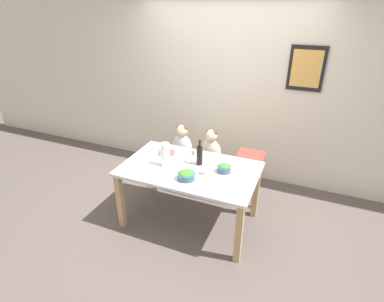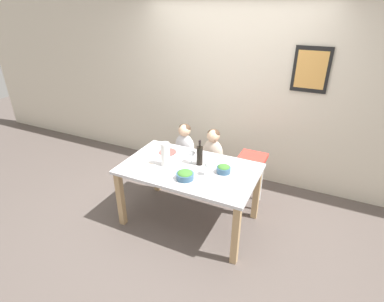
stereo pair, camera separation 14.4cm
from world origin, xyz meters
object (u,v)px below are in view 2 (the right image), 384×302
at_px(wine_glass_near, 208,165).
at_px(salad_bowl_small, 224,169).
at_px(chair_far_center, 212,168).
at_px(paper_towel_roll, 165,154).
at_px(chair_far_left, 185,162).
at_px(person_child_left, 185,140).
at_px(wine_glass_far, 192,153).
at_px(dinner_plate_front_left, 146,167).
at_px(wine_bottle, 200,155).
at_px(person_child_center, 213,146).
at_px(salad_bowl_large, 185,175).
at_px(dinner_plate_back_left, 168,152).
at_px(chair_right_highchair, 252,167).

distance_m(wine_glass_near, salad_bowl_small, 0.20).
height_order(chair_far_center, paper_towel_roll, paper_towel_roll).
distance_m(chair_far_left, person_child_left, 0.34).
bearing_deg(person_child_left, chair_far_left, -90.00).
xyz_separation_m(chair_far_center, wine_glass_far, (-0.05, -0.56, 0.48)).
xyz_separation_m(wine_glass_far, dinner_plate_front_left, (-0.41, -0.33, -0.12)).
bearing_deg(chair_far_center, wine_bottle, -84.17).
bearing_deg(person_child_center, person_child_left, 180.00).
xyz_separation_m(person_child_left, person_child_center, (0.42, 0.00, 0.00)).
xyz_separation_m(chair_far_center, salad_bowl_large, (0.05, -0.91, 0.40)).
relative_size(salad_bowl_large, dinner_plate_back_left, 0.89).
xyz_separation_m(dinner_plate_front_left, dinner_plate_back_left, (0.03, 0.44, 0.00)).
xyz_separation_m(person_child_center, paper_towel_roll, (-0.29, -0.74, 0.16)).
distance_m(wine_glass_near, salad_bowl_large, 0.27).
distance_m(chair_far_left, salad_bowl_small, 1.08).
relative_size(chair_right_highchair, person_child_center, 1.45).
relative_size(chair_right_highchair, salad_bowl_small, 4.52).
relative_size(wine_bottle, dinner_plate_back_left, 1.42).
bearing_deg(salad_bowl_large, wine_bottle, 88.08).
relative_size(chair_far_left, person_child_left, 0.97).
distance_m(paper_towel_roll, dinner_plate_front_left, 0.26).
xyz_separation_m(salad_bowl_small, dinner_plate_front_left, (-0.83, -0.28, -0.04)).
bearing_deg(wine_glass_far, dinner_plate_front_left, -140.93).
distance_m(paper_towel_roll, wine_glass_far, 0.30).
distance_m(wine_glass_far, salad_bowl_large, 0.37).
distance_m(chair_far_left, dinner_plate_front_left, 0.96).
height_order(wine_glass_near, dinner_plate_back_left, wine_glass_near).
relative_size(person_child_center, wine_glass_far, 2.92).
distance_m(wine_glass_near, dinner_plate_front_left, 0.72).
xyz_separation_m(person_child_center, salad_bowl_small, (0.37, -0.61, 0.07)).
bearing_deg(dinner_plate_front_left, salad_bowl_large, -1.95).
height_order(wine_glass_far, salad_bowl_large, wine_glass_far).
distance_m(chair_far_center, person_child_center, 0.34).
bearing_deg(person_child_center, chair_far_center, -90.00).
xyz_separation_m(salad_bowl_small, dinner_plate_back_left, (-0.80, 0.15, -0.04)).
bearing_deg(wine_glass_near, dinner_plate_back_left, 157.03).
height_order(chair_far_left, dinner_plate_front_left, dinner_plate_front_left).
height_order(person_child_left, salad_bowl_small, person_child_left).
bearing_deg(wine_bottle, chair_far_left, 130.53).
xyz_separation_m(chair_far_left, chair_far_center, (0.42, 0.00, 0.00)).
distance_m(salad_bowl_large, dinner_plate_back_left, 0.66).
bearing_deg(chair_far_left, wine_glass_near, -48.29).
bearing_deg(salad_bowl_large, wine_glass_far, 104.54).
height_order(chair_far_center, wine_glass_far, wine_glass_far).
bearing_deg(salad_bowl_large, dinner_plate_back_left, 136.02).
bearing_deg(wine_bottle, person_child_left, 130.47).
height_order(person_child_center, wine_glass_far, person_child_center).
distance_m(chair_right_highchair, dinner_plate_front_left, 1.36).
bearing_deg(wine_glass_far, chair_right_highchair, 43.55).
distance_m(chair_far_center, salad_bowl_small, 0.82).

